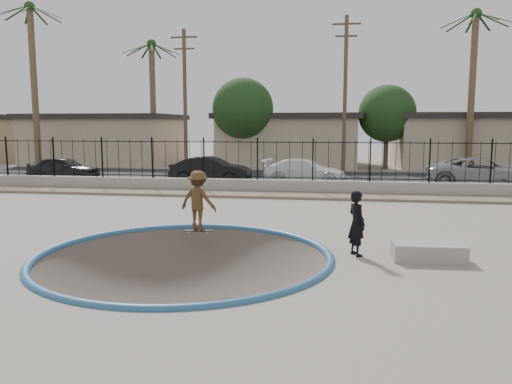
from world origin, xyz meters
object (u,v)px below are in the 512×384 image
at_px(skateboard, 199,231).
at_px(skater, 198,204).
at_px(car_b, 211,170).
at_px(car_d, 483,173).
at_px(car_c, 305,171).
at_px(concrete_ledge, 429,252).
at_px(videographer, 357,223).
at_px(car_a, 64,168).

bearing_deg(skateboard, skater, -94.47).
distance_m(skater, car_b, 12.09).
xyz_separation_m(car_b, car_d, (13.58, 0.14, 0.05)).
bearing_deg(car_c, car_d, -88.35).
bearing_deg(skater, concrete_ledge, 173.56).
relative_size(skateboard, car_c, 0.19).
height_order(videographer, car_c, videographer).
bearing_deg(concrete_ledge, skater, 160.88).
xyz_separation_m(skater, car_d, (10.98, 11.94, -0.08)).
bearing_deg(videographer, skater, 38.23).
distance_m(car_a, car_c, 13.25).
bearing_deg(skateboard, car_c, 75.17).
distance_m(skater, car_a, 16.09).
xyz_separation_m(skateboard, car_c, (2.29, 12.53, 0.61)).
height_order(skater, car_c, skater).
bearing_deg(car_a, concrete_ledge, -130.10).
bearing_deg(car_d, skateboard, 142.92).
bearing_deg(car_d, car_b, 96.10).
xyz_separation_m(skateboard, concrete_ledge, (5.98, -2.07, 0.14)).
relative_size(concrete_ledge, car_b, 0.38).
bearing_deg(videographer, car_c, -20.61).
height_order(skateboard, car_a, car_a).
height_order(skateboard, car_c, car_c).
xyz_separation_m(concrete_ledge, car_a, (-16.92, 13.87, 0.49)).
bearing_deg(videographer, skateboard, 38.23).
distance_m(car_a, car_b, 8.33).
xyz_separation_m(car_a, car_d, (21.91, 0.14, 0.07)).
height_order(car_b, car_d, car_d).
xyz_separation_m(skateboard, car_a, (-10.94, 11.80, 0.64)).
bearing_deg(car_b, skateboard, -165.65).
bearing_deg(concrete_ledge, videographer, 172.09).
bearing_deg(skater, car_d, -119.91).
bearing_deg(car_a, car_b, -90.74).
bearing_deg(car_a, car_d, -90.38).
height_order(car_a, car_d, car_d).
bearing_deg(skater, car_a, -34.50).
bearing_deg(concrete_ledge, car_d, 70.39).
xyz_separation_m(car_a, car_c, (13.23, 0.73, -0.03)).
height_order(car_a, car_c, car_a).
distance_m(concrete_ledge, car_d, 14.89).
xyz_separation_m(skater, concrete_ledge, (5.98, -2.07, -0.65)).
xyz_separation_m(videographer, car_c, (-2.08, 14.38, -0.11)).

